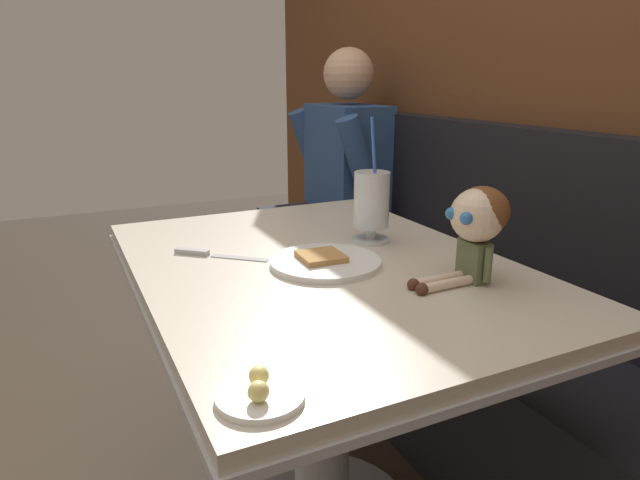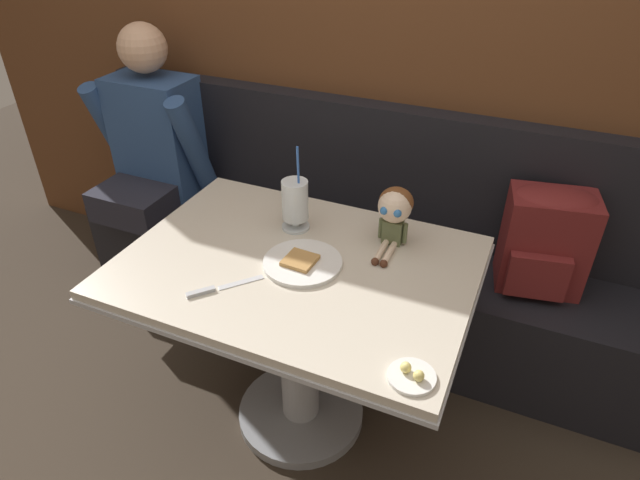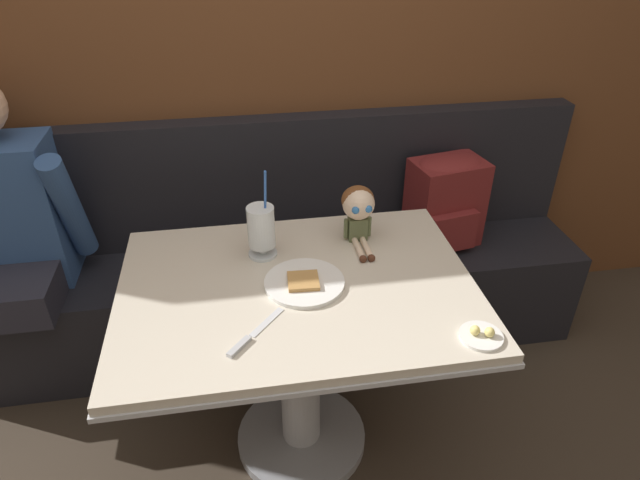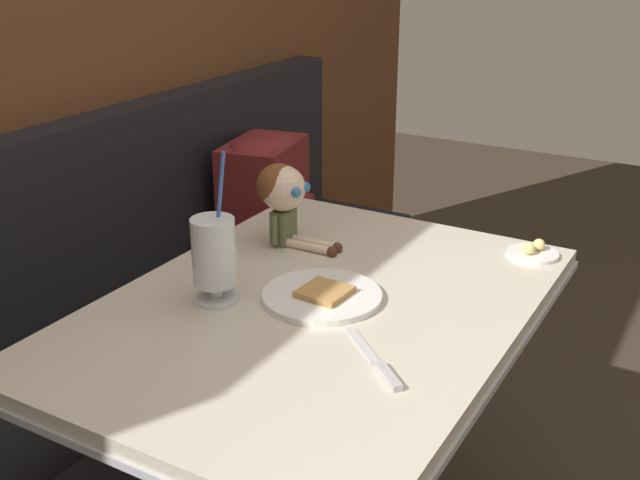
{
  "view_description": "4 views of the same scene",
  "coord_description": "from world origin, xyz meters",
  "px_view_note": "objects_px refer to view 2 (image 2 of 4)",
  "views": [
    {
      "loc": [
        1.07,
        -0.34,
        1.15
      ],
      "look_at": [
        -0.02,
        0.19,
        0.79
      ],
      "focal_mm": 31.02,
      "sensor_mm": 36.0,
      "label": 1
    },
    {
      "loc": [
        0.63,
        -1.06,
        1.75
      ],
      "look_at": [
        0.07,
        0.2,
        0.84
      ],
      "focal_mm": 30.46,
      "sensor_mm": 36.0,
      "label": 2
    },
    {
      "loc": [
        -0.15,
        -1.17,
        1.76
      ],
      "look_at": [
        0.08,
        0.26,
        0.85
      ],
      "focal_mm": 30.68,
      "sensor_mm": 36.0,
      "label": 3
    },
    {
      "loc": [
        -1.24,
        -0.55,
        1.47
      ],
      "look_at": [
        0.11,
        0.24,
        0.83
      ],
      "focal_mm": 43.92,
      "sensor_mm": 36.0,
      "label": 4
    }
  ],
  "objects_px": {
    "butter_knife": "(212,289)",
    "backpack": "(546,238)",
    "butter_saucer": "(412,375)",
    "toast_plate": "(302,262)",
    "diner_patron": "(153,142)",
    "seated_doll": "(395,209)",
    "milkshake_glass": "(295,203)"
  },
  "relations": [
    {
      "from": "backpack",
      "to": "diner_patron",
      "type": "distance_m",
      "value": 1.74
    },
    {
      "from": "toast_plate",
      "to": "butter_knife",
      "type": "xyz_separation_m",
      "value": [
        -0.19,
        -0.22,
        -0.0
      ]
    },
    {
      "from": "milkshake_glass",
      "to": "seated_doll",
      "type": "bearing_deg",
      "value": 7.96
    },
    {
      "from": "butter_knife",
      "to": "backpack",
      "type": "xyz_separation_m",
      "value": [
        0.88,
        0.83,
        -0.09
      ]
    },
    {
      "from": "butter_saucer",
      "to": "backpack",
      "type": "height_order",
      "value": "backpack"
    },
    {
      "from": "diner_patron",
      "to": "toast_plate",
      "type": "bearing_deg",
      "value": -29.3
    },
    {
      "from": "milkshake_glass",
      "to": "butter_saucer",
      "type": "bearing_deg",
      "value": -42.05
    },
    {
      "from": "butter_knife",
      "to": "diner_patron",
      "type": "xyz_separation_m",
      "value": [
        -0.85,
        0.81,
        -0.0
      ]
    },
    {
      "from": "butter_saucer",
      "to": "milkshake_glass",
      "type": "bearing_deg",
      "value": 137.95
    },
    {
      "from": "toast_plate",
      "to": "backpack",
      "type": "bearing_deg",
      "value": 41.06
    },
    {
      "from": "toast_plate",
      "to": "milkshake_glass",
      "type": "bearing_deg",
      "value": 121.32
    },
    {
      "from": "butter_knife",
      "to": "backpack",
      "type": "distance_m",
      "value": 1.21
    },
    {
      "from": "butter_saucer",
      "to": "butter_knife",
      "type": "relative_size",
      "value": 0.63
    },
    {
      "from": "backpack",
      "to": "butter_knife",
      "type": "bearing_deg",
      "value": -136.74
    },
    {
      "from": "butter_knife",
      "to": "backpack",
      "type": "bearing_deg",
      "value": 43.26
    },
    {
      "from": "milkshake_glass",
      "to": "backpack",
      "type": "bearing_deg",
      "value": 27.34
    },
    {
      "from": "butter_knife",
      "to": "backpack",
      "type": "relative_size",
      "value": 0.47
    },
    {
      "from": "milkshake_glass",
      "to": "diner_patron",
      "type": "distance_m",
      "value": 1.01
    },
    {
      "from": "milkshake_glass",
      "to": "toast_plate",
      "type": "bearing_deg",
      "value": -58.68
    },
    {
      "from": "butter_saucer",
      "to": "diner_patron",
      "type": "distance_m",
      "value": 1.73
    },
    {
      "from": "butter_saucer",
      "to": "butter_knife",
      "type": "height_order",
      "value": "butter_saucer"
    },
    {
      "from": "toast_plate",
      "to": "seated_doll",
      "type": "xyz_separation_m",
      "value": [
        0.22,
        0.23,
        0.12
      ]
    },
    {
      "from": "toast_plate",
      "to": "backpack",
      "type": "relative_size",
      "value": 0.62
    },
    {
      "from": "seated_doll",
      "to": "butter_saucer",
      "type": "bearing_deg",
      "value": -67.87
    },
    {
      "from": "seated_doll",
      "to": "butter_knife",
      "type": "bearing_deg",
      "value": -131.57
    },
    {
      "from": "toast_plate",
      "to": "backpack",
      "type": "distance_m",
      "value": 0.93
    },
    {
      "from": "butter_knife",
      "to": "seated_doll",
      "type": "height_order",
      "value": "seated_doll"
    },
    {
      "from": "milkshake_glass",
      "to": "butter_knife",
      "type": "relative_size",
      "value": 1.67
    },
    {
      "from": "milkshake_glass",
      "to": "diner_patron",
      "type": "height_order",
      "value": "diner_patron"
    },
    {
      "from": "toast_plate",
      "to": "butter_knife",
      "type": "distance_m",
      "value": 0.29
    },
    {
      "from": "seated_doll",
      "to": "diner_patron",
      "type": "xyz_separation_m",
      "value": [
        -1.26,
        0.35,
        -0.13
      ]
    },
    {
      "from": "milkshake_glass",
      "to": "butter_saucer",
      "type": "xyz_separation_m",
      "value": [
        0.56,
        -0.5,
        -0.09
      ]
    }
  ]
}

